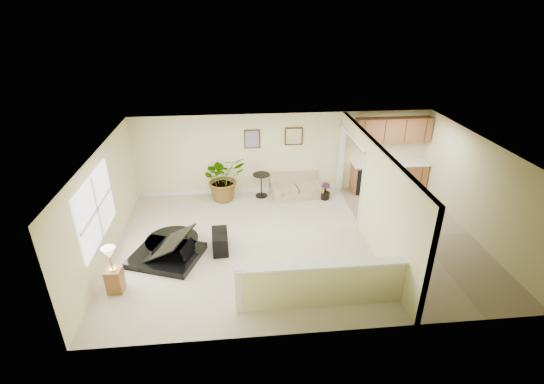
{
  "coord_description": "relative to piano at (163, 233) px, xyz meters",
  "views": [
    {
      "loc": [
        -1.44,
        -8.24,
        5.46
      ],
      "look_at": [
        -0.6,
        0.4,
        1.23
      ],
      "focal_mm": 26.0,
      "sensor_mm": 36.0,
      "label": 1
    }
  ],
  "objects": [
    {
      "name": "lamp_stand",
      "position": [
        -0.84,
        -1.21,
        -0.15
      ],
      "size": [
        0.33,
        0.33,
        1.06
      ],
      "color": "brown",
      "rests_on": "floor"
    },
    {
      "name": "accent_table",
      "position": [
        2.49,
        2.9,
        -0.12
      ],
      "size": [
        0.51,
        0.51,
        0.74
      ],
      "color": "black",
      "rests_on": "floor"
    },
    {
      "name": "palm_plant",
      "position": [
        1.37,
        2.83,
        0.09
      ],
      "size": [
        1.57,
        1.48,
        1.4
      ],
      "color": "black",
      "rests_on": "floor"
    },
    {
      "name": "small_plant",
      "position": [
        4.41,
        2.54,
        -0.37
      ],
      "size": [
        0.37,
        0.37,
        0.53
      ],
      "color": "black",
      "rests_on": "floor"
    },
    {
      "name": "wall_mirror",
      "position": [
        3.5,
        3.23,
        1.2
      ],
      "size": [
        0.55,
        0.04,
        0.55
      ],
      "color": "#3A2515",
      "rests_on": "back_wall"
    },
    {
      "name": "back_wall",
      "position": [
        3.2,
        3.25,
        0.65
      ],
      "size": [
        9.0,
        0.04,
        2.5
      ],
      "primitive_type": "cube",
      "color": "beige",
      "rests_on": "floor"
    },
    {
      "name": "piano",
      "position": [
        0.0,
        0.0,
        0.0
      ],
      "size": [
        2.11,
        2.09,
        1.43
      ],
      "rotation": [
        0.0,
        0.0,
        -0.35
      ],
      "color": "black",
      "rests_on": "floor"
    },
    {
      "name": "front_wall",
      "position": [
        3.2,
        -2.75,
        0.65
      ],
      "size": [
        9.0,
        0.04,
        2.5
      ],
      "primitive_type": "cube",
      "color": "beige",
      "rests_on": "floor"
    },
    {
      "name": "left_wall",
      "position": [
        -1.3,
        0.25,
        0.65
      ],
      "size": [
        0.04,
        6.0,
        2.5
      ],
      "primitive_type": "cube",
      "color": "beige",
      "rests_on": "floor"
    },
    {
      "name": "kitchen_cabinets",
      "position": [
        6.39,
        2.99,
        0.27
      ],
      "size": [
        2.36,
        0.65,
        2.33
      ],
      "color": "brown",
      "rests_on": "floor"
    },
    {
      "name": "right_wall",
      "position": [
        7.7,
        0.25,
        0.65
      ],
      "size": [
        0.04,
        6.0,
        2.5
      ],
      "primitive_type": "cube",
      "color": "beige",
      "rests_on": "floor"
    },
    {
      "name": "pony_half_wall",
      "position": [
        3.28,
        -2.05,
        -0.08
      ],
      "size": [
        3.42,
        0.22,
        1.0
      ],
      "color": "beige",
      "rests_on": "floor"
    },
    {
      "name": "floor",
      "position": [
        3.2,
        0.25,
        -0.6
      ],
      "size": [
        9.0,
        9.0,
        0.0
      ],
      "primitive_type": "plane",
      "color": "#BFB195",
      "rests_on": "ground"
    },
    {
      "name": "interior_partition",
      "position": [
        5.0,
        0.51,
        0.62
      ],
      "size": [
        0.18,
        5.99,
        2.5
      ],
      "color": "beige",
      "rests_on": "floor"
    },
    {
      "name": "loveseat",
      "position": [
        3.56,
        2.9,
        -0.27
      ],
      "size": [
        1.61,
        1.04,
        0.87
      ],
      "rotation": [
        0.0,
        0.0,
        0.12
      ],
      "color": "tan",
      "rests_on": "floor"
    },
    {
      "name": "piano_bench",
      "position": [
        1.29,
        0.08,
        -0.36
      ],
      "size": [
        0.41,
        0.75,
        0.49
      ],
      "primitive_type": "cube",
      "rotation": [
        0.0,
        0.0,
        0.05
      ],
      "color": "black",
      "rests_on": "floor"
    },
    {
      "name": "ceiling",
      "position": [
        3.2,
        0.25,
        1.9
      ],
      "size": [
        9.0,
        6.0,
        0.04
      ],
      "primitive_type": "cube",
      "color": "white",
      "rests_on": "back_wall"
    },
    {
      "name": "wall_art_left",
      "position": [
        2.25,
        3.23,
        1.15
      ],
      "size": [
        0.48,
        0.04,
        0.58
      ],
      "color": "#3A2515",
      "rests_on": "back_wall"
    },
    {
      "name": "left_window",
      "position": [
        -1.28,
        -0.25,
        0.85
      ],
      "size": [
        0.05,
        2.15,
        1.45
      ],
      "primitive_type": "cube",
      "color": "white",
      "rests_on": "left_wall"
    },
    {
      "name": "kitchen_vinyl",
      "position": [
        6.35,
        0.25,
        -0.59
      ],
      "size": [
        2.7,
        6.0,
        0.01
      ],
      "primitive_type": "cube",
      "color": "#9C8869",
      "rests_on": "floor"
    }
  ]
}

